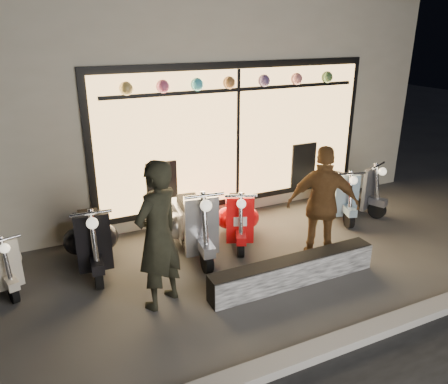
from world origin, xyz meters
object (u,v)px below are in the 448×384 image
at_px(woman, 323,205).
at_px(graffiti_barrier, 293,271).
at_px(scooter_red, 238,216).
at_px(scooter_silver, 192,221).
at_px(man, 158,236).

bearing_deg(woman, graffiti_barrier, 60.77).
bearing_deg(scooter_red, graffiti_barrier, -65.57).
bearing_deg(graffiti_barrier, woman, 29.26).
distance_m(scooter_silver, woman, 2.11).
xyz_separation_m(scooter_silver, woman, (1.66, -1.22, 0.45)).
bearing_deg(man, scooter_red, -173.99).
xyz_separation_m(man, woman, (2.61, 0.08, -0.08)).
distance_m(graffiti_barrier, scooter_silver, 1.90).
relative_size(scooter_silver, woman, 0.89).
bearing_deg(woman, scooter_silver, -4.80).
height_order(scooter_red, man, man).
bearing_deg(scooter_silver, scooter_red, 7.82).
relative_size(scooter_red, man, 0.68).
relative_size(scooter_red, woman, 0.74).
bearing_deg(scooter_red, scooter_silver, -155.52).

